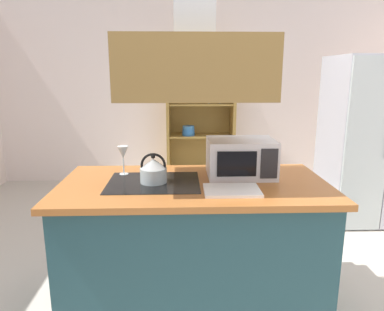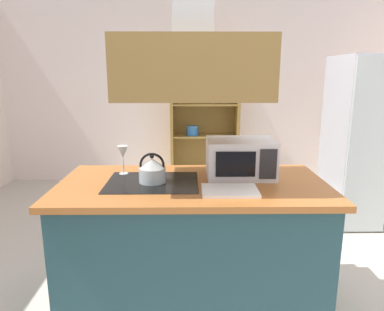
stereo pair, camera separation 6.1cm
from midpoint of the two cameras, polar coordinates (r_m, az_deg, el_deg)
ground_plane at (r=2.81m, az=4.08°, el=-21.62°), size 7.80×7.80×0.00m
wall_back at (r=5.31m, az=0.90°, el=10.41°), size 6.00×0.12×2.70m
kitchen_island at (r=2.51m, az=-0.43°, el=-14.12°), size 1.77×0.90×0.90m
range_hood at (r=2.24m, az=-0.48°, el=16.78°), size 0.90×0.70×1.25m
refrigerator at (r=4.28m, az=26.44°, el=2.21°), size 0.90×0.77×1.79m
dish_cabinet at (r=5.15m, az=0.96°, el=4.19°), size 0.97×0.40×1.81m
kettle at (r=2.32m, az=-7.01°, el=-2.40°), size 0.18×0.18×0.20m
cutting_board at (r=2.16m, az=5.67°, el=-5.63°), size 0.34×0.24×0.02m
microwave at (r=2.47m, az=7.20°, el=-0.36°), size 0.46×0.35×0.26m
wine_glass_on_counter at (r=2.53m, az=-11.76°, el=0.28°), size 0.08×0.08×0.21m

